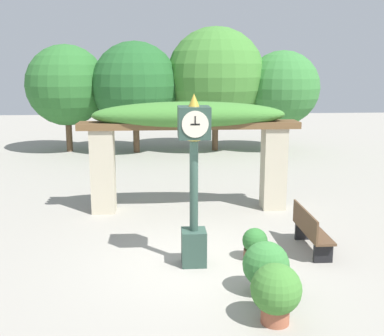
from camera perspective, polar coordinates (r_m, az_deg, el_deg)
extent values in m
plane|color=gray|center=(9.70, 1.12, -11.15)|extent=(60.00, 60.00, 0.00)
cube|color=#2D473D|center=(9.51, 0.22, -9.37)|extent=(0.47, 0.47, 0.70)
cylinder|color=#2D473D|center=(9.13, 0.22, -2.16)|extent=(0.16, 0.16, 1.76)
cylinder|color=gold|center=(8.95, 0.23, 3.44)|extent=(0.26, 0.26, 0.04)
cube|color=#2D473D|center=(8.91, 0.23, 5.43)|extent=(0.59, 0.59, 0.59)
cylinder|color=beige|center=(8.61, 0.38, 5.20)|extent=(0.48, 0.02, 0.48)
cylinder|color=beige|center=(9.21, 0.09, 5.65)|extent=(0.48, 0.02, 0.48)
cube|color=black|center=(8.59, 0.39, 5.19)|extent=(0.17, 0.01, 0.02)
cube|color=black|center=(8.59, 0.39, 5.67)|extent=(0.02, 0.01, 0.15)
cone|color=gold|center=(8.87, 0.23, 8.06)|extent=(0.21, 0.21, 0.23)
cube|color=#BCB299|center=(12.86, -10.50, -0.34)|extent=(0.61, 0.61, 2.22)
cube|color=#BCB299|center=(13.15, 9.64, -0.04)|extent=(0.61, 0.61, 2.22)
cube|color=brown|center=(12.31, -0.23, 4.95)|extent=(5.77, 0.12, 0.17)
cube|color=brown|center=(12.51, -0.29, 5.06)|extent=(5.77, 0.12, 0.17)
cube|color=brown|center=(12.71, -0.35, 5.17)|extent=(5.77, 0.12, 0.17)
cube|color=brown|center=(12.91, -0.41, 5.28)|extent=(5.77, 0.12, 0.17)
ellipsoid|color=#427F33|center=(12.58, -0.32, 6.30)|extent=(5.06, 1.21, 0.70)
cylinder|color=#9E563D|center=(7.71, 9.82, -16.75)|extent=(0.43, 0.43, 0.26)
sphere|color=#427F33|center=(7.51, 9.94, -13.93)|extent=(0.77, 0.77, 0.77)
cylinder|color=#B26B4C|center=(8.59, 8.66, -13.74)|extent=(0.30, 0.30, 0.21)
sphere|color=#387A38|center=(8.42, 8.75, -11.26)|extent=(0.80, 0.80, 0.80)
cylinder|color=brown|center=(9.91, 7.42, -10.11)|extent=(0.45, 0.45, 0.21)
sphere|color=#2D6B2D|center=(9.80, 7.47, -8.52)|extent=(0.51, 0.51, 0.51)
cube|color=brown|center=(10.48, 14.17, -7.30)|extent=(0.42, 1.62, 0.05)
cube|color=brown|center=(10.35, 13.24, -6.05)|extent=(0.04, 1.62, 0.45)
cube|color=black|center=(9.99, 15.27, -9.70)|extent=(0.38, 0.08, 0.39)
cube|color=black|center=(11.14, 13.08, -7.29)|extent=(0.38, 0.08, 0.39)
cylinder|color=brown|center=(22.51, -14.37, 4.10)|extent=(0.28, 0.28, 1.72)
sphere|color=#2D6B2D|center=(22.33, -14.65, 9.47)|extent=(3.57, 3.57, 3.57)
cylinder|color=brown|center=(21.71, -6.62, 4.00)|extent=(0.28, 0.28, 1.64)
sphere|color=#235B28|center=(21.52, -6.76, 9.70)|extent=(3.82, 3.82, 3.82)
cylinder|color=brown|center=(22.08, 2.76, 4.42)|extent=(0.28, 0.28, 1.80)
sphere|color=#427F33|center=(21.89, 2.82, 10.75)|extent=(4.39, 4.39, 4.39)
cylinder|color=brown|center=(22.36, 10.46, 4.17)|extent=(0.28, 0.28, 1.68)
sphere|color=#387A38|center=(22.18, 10.66, 9.30)|extent=(3.31, 3.31, 3.31)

